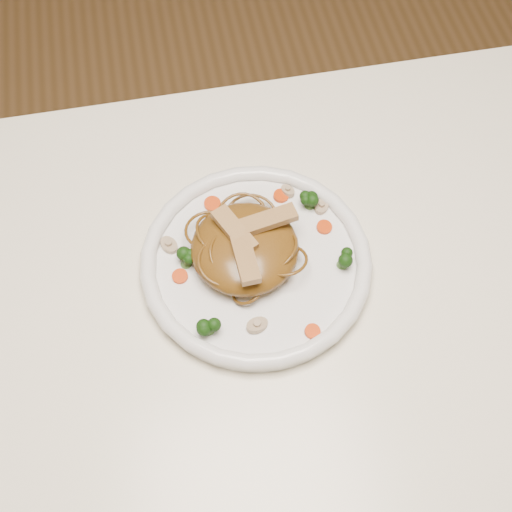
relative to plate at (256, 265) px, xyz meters
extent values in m
plane|color=brown|center=(-0.01, -0.09, -0.76)|extent=(4.00, 4.00, 0.00)
cube|color=white|center=(-0.01, -0.09, -0.03)|extent=(1.20, 0.80, 0.04)
cylinder|color=brown|center=(0.53, 0.25, -0.40)|extent=(0.06, 0.06, 0.71)
cylinder|color=white|center=(0.00, 0.00, 0.00)|extent=(0.31, 0.31, 0.02)
ellipsoid|color=brown|center=(-0.01, 0.01, 0.03)|extent=(0.15, 0.15, 0.04)
cube|color=tan|center=(0.02, 0.03, 0.06)|extent=(0.07, 0.03, 0.01)
cube|color=tan|center=(-0.02, 0.02, 0.06)|extent=(0.05, 0.07, 0.01)
cube|color=tan|center=(-0.02, -0.02, 0.06)|extent=(0.03, 0.07, 0.01)
cylinder|color=#E84108|center=(0.05, 0.09, 0.01)|extent=(0.02, 0.02, 0.00)
cylinder|color=#E84108|center=(-0.09, 0.00, 0.01)|extent=(0.02, 0.02, 0.00)
cylinder|color=#E84108|center=(0.09, 0.03, 0.01)|extent=(0.02, 0.02, 0.00)
cylinder|color=#E84108|center=(-0.04, 0.09, 0.01)|extent=(0.03, 0.03, 0.00)
cylinder|color=#E84108|center=(0.05, -0.11, 0.01)|extent=(0.02, 0.02, 0.00)
cylinder|color=#C2B191|center=(-0.02, -0.09, 0.01)|extent=(0.03, 0.03, 0.01)
cylinder|color=#C2B191|center=(0.10, 0.06, 0.01)|extent=(0.03, 0.03, 0.01)
cylinder|color=#C2B191|center=(-0.10, 0.04, 0.01)|extent=(0.04, 0.04, 0.01)
cylinder|color=#C2B191|center=(0.06, 0.10, 0.01)|extent=(0.03, 0.03, 0.01)
camera|label=1|loc=(-0.08, -0.41, 0.74)|focal=47.80mm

